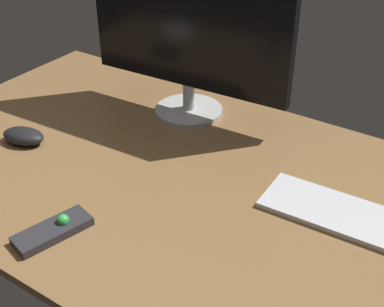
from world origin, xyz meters
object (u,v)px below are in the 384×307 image
object	(u,v)px
monitor	(188,18)
computer_mouse	(23,136)
keyboard	(355,219)
media_remote	(54,230)

from	to	relation	value
monitor	computer_mouse	size ratio (longest dim) A/B	5.10
monitor	keyboard	world-z (taller)	monitor
computer_mouse	media_remote	world-z (taller)	computer_mouse
computer_mouse	keyboard	bearing A→B (deg)	-2.00
keyboard	computer_mouse	xyz separation A→B (cm)	(-79.24, -16.56, 1.29)
monitor	computer_mouse	bearing A→B (deg)	-128.81
monitor	keyboard	xyz separation A→B (cm)	(53.74, -19.36, -26.12)
monitor	media_remote	bearing A→B (deg)	-87.26
keyboard	media_remote	xyz separation A→B (cm)	(-47.68, -36.70, 0.40)
keyboard	media_remote	size ratio (longest dim) A/B	2.33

